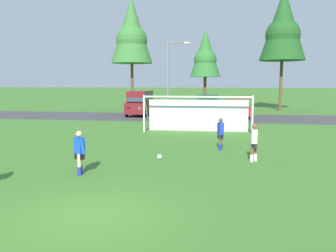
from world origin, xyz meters
TOP-DOWN VIEW (x-y plane):
  - ground_plane at (0.00, 15.00)m, footprint 400.00×400.00m
  - parking_lot_strip at (0.00, 25.86)m, footprint 52.00×8.40m
  - soccer_ball at (0.55, 6.89)m, footprint 0.22×0.22m
  - soccer_goal at (1.55, 16.16)m, footprint 7.45×2.08m
  - player_striker_near at (-1.91, 3.85)m, footprint 0.64×0.51m
  - player_midfield_center at (3.21, 9.49)m, footprint 0.35×0.75m
  - player_defender_far at (4.67, 7.12)m, footprint 0.32×0.73m
  - parked_car_slot_far_left at (-5.17, 26.99)m, footprint 2.25×4.82m
  - parked_car_slot_left at (-1.88, 25.01)m, footprint 2.14×4.25m
  - parked_car_slot_center_left at (1.77, 26.91)m, footprint 2.25×4.66m
  - parked_car_slot_center at (4.82, 26.29)m, footprint 2.16×4.26m
  - tree_left_edge at (-8.38, 35.99)m, footprint 5.24×5.24m
  - tree_mid_left at (0.99, 35.17)m, footprint 3.66×3.66m
  - tree_center_back at (10.06, 35.99)m, footprint 5.39×5.39m
  - street_lamp at (-1.25, 21.59)m, footprint 2.00×0.32m

SIDE VIEW (x-z plane):
  - ground_plane at x=0.00m, z-range 0.00..0.00m
  - parking_lot_strip at x=0.00m, z-range 0.00..0.01m
  - soccer_ball at x=0.55m, z-range 0.00..0.22m
  - player_striker_near at x=-1.91m, z-range 0.00..1.64m
  - player_midfield_center at x=3.21m, z-range 0.00..1.64m
  - player_defender_far at x=4.67m, z-range 0.00..1.64m
  - parked_car_slot_left at x=-1.88m, z-range 0.02..1.74m
  - parked_car_slot_center at x=4.82m, z-range 0.02..1.74m
  - parked_car_slot_center_left at x=1.77m, z-range 0.03..2.19m
  - soccer_goal at x=1.55m, z-range 0.01..2.58m
  - parked_car_slot_far_left at x=-5.17m, z-range 0.08..2.60m
  - street_lamp at x=-1.25m, z-range 0.13..6.98m
  - tree_mid_left at x=0.99m, z-range 1.83..11.60m
  - tree_left_edge at x=-8.38m, z-range 2.63..16.62m
  - tree_center_back at x=10.06m, z-range 2.71..17.09m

